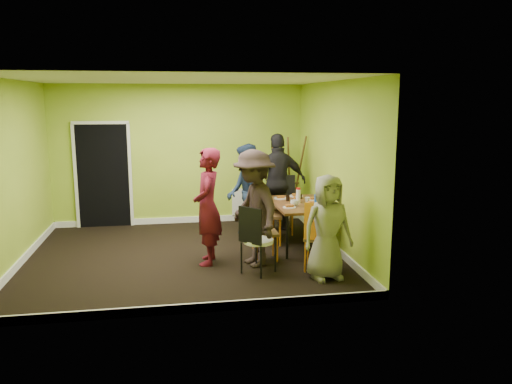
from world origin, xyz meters
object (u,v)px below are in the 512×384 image
person_left_far (247,193)px  person_front_end (327,227)px  chair_bentwood (256,237)px  person_back_end (278,182)px  person_left_near (254,208)px  person_standing (208,207)px  chair_front_end (319,232)px  chair_left_near (260,228)px  easel (287,181)px  thermos (298,196)px  chair_left_far (264,209)px  blue_bottle (317,201)px  chair_back_end (283,192)px  orange_bottle (294,199)px  dining_table (300,206)px

person_left_far → person_front_end: person_left_far is taller
chair_bentwood → person_back_end: bearing=117.5°
person_left_near → person_standing: bearing=-124.0°
chair_front_end → person_back_end: 2.48m
chair_left_near → easel: bearing=156.3°
person_left_far → thermos: bearing=65.2°
chair_left_far → person_left_near: bearing=-7.1°
chair_bentwood → chair_left_near: bearing=120.8°
easel → blue_bottle: bearing=-88.2°
chair_bentwood → person_left_near: size_ratio=0.57×
chair_left_near → person_left_far: bearing=-177.1°
easel → person_back_end: size_ratio=0.96×
person_left_near → person_front_end: size_ratio=1.19×
person_standing → person_back_end: size_ratio=0.96×
chair_back_end → blue_bottle: chair_back_end is taller
chair_front_end → person_left_far: size_ratio=0.60×
chair_left_near → orange_bottle: 1.18m
chair_bentwood → chair_back_end: bearing=115.1°
person_left_far → person_front_end: size_ratio=1.17×
chair_left_near → person_left_far: person_left_far is taller
chair_left_near → chair_back_end: bearing=156.0°
dining_table → chair_bentwood: 1.65m
dining_table → person_left_near: size_ratio=0.85×
chair_left_near → person_standing: 0.90m
blue_bottle → chair_left_far: bearing=140.8°
orange_bottle → thermos: bearing=-78.8°
chair_left_near → person_back_end: 1.95m
thermos → person_standing: person_standing is taller
chair_front_end → chair_back_end: bearing=112.3°
chair_left_far → chair_front_end: bearing=29.4°
person_left_near → dining_table: bearing=115.6°
person_standing → person_front_end: (1.60, -0.95, -0.15)m
person_standing → person_front_end: size_ratio=1.20×
chair_back_end → person_back_end: person_back_end is taller
dining_table → person_back_end: bearing=97.6°
chair_left_far → chair_back_end: size_ratio=1.01×
chair_front_end → person_front_end: bearing=-63.1°
chair_front_end → easel: (0.18, 2.80, 0.30)m
chair_bentwood → orange_bottle: (0.94, 1.49, 0.23)m
chair_bentwood → thermos: bearing=101.0°
chair_back_end → person_back_end: (-0.08, 0.10, 0.17)m
chair_left_near → person_left_near: 0.45m
person_left_far → person_front_end: (0.83, -2.04, -0.13)m
chair_left_far → easel: 1.45m
orange_bottle → chair_back_end: bearing=91.0°
dining_table → chair_bentwood: (-1.00, -1.30, -0.14)m
chair_bentwood → person_standing: size_ratio=0.56×
chair_left_near → thermos: 1.12m
dining_table → blue_bottle: blue_bottle is taller
person_front_end → person_left_far: bearing=103.4°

